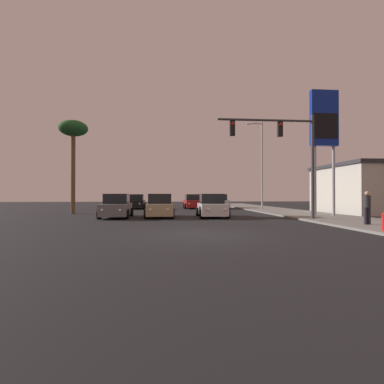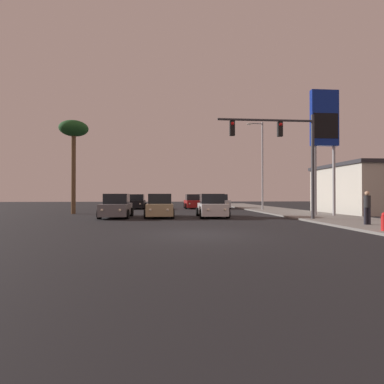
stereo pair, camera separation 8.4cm
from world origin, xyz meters
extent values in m
plane|color=black|center=(0.00, 0.00, 0.00)|extent=(120.00, 120.00, 0.00)
cube|color=gray|center=(9.50, 10.00, 0.06)|extent=(5.00, 60.00, 0.12)
cube|color=black|center=(-4.85, 22.86, 0.58)|extent=(1.88, 4.24, 0.80)
cube|color=black|center=(-4.85, 23.01, 1.33)|extent=(1.64, 2.03, 0.70)
cylinder|color=black|center=(-5.75, 21.55, 0.32)|extent=(0.24, 0.64, 0.64)
cylinder|color=black|center=(-3.95, 21.55, 0.32)|extent=(0.24, 0.64, 0.64)
cylinder|color=black|center=(-5.75, 24.16, 0.32)|extent=(0.24, 0.64, 0.64)
cylinder|color=black|center=(-3.95, 24.16, 0.32)|extent=(0.24, 0.64, 0.64)
sphere|color=#F2EACC|center=(-5.41, 20.74, 0.63)|extent=(0.18, 0.18, 0.18)
sphere|color=#F2EACC|center=(-4.29, 20.74, 0.63)|extent=(0.18, 0.18, 0.18)
cube|color=silver|center=(1.88, 9.35, 0.58)|extent=(1.95, 4.26, 0.80)
cube|color=black|center=(1.88, 9.50, 1.33)|extent=(1.67, 2.06, 0.70)
cylinder|color=black|center=(0.98, 8.05, 0.32)|extent=(0.24, 0.64, 0.64)
cylinder|color=black|center=(2.78, 8.05, 0.32)|extent=(0.24, 0.64, 0.64)
cylinder|color=black|center=(0.98, 10.65, 0.32)|extent=(0.24, 0.64, 0.64)
cylinder|color=black|center=(2.78, 10.65, 0.32)|extent=(0.24, 0.64, 0.64)
sphere|color=#F2EACC|center=(1.32, 7.23, 0.63)|extent=(0.18, 0.18, 0.18)
sphere|color=#F2EACC|center=(2.44, 7.23, 0.63)|extent=(0.18, 0.18, 0.18)
cube|color=#B7B7BC|center=(4.80, 22.76, 0.58)|extent=(1.83, 4.21, 0.80)
cube|color=black|center=(4.80, 22.91, 1.33)|extent=(1.61, 2.01, 0.70)
cylinder|color=black|center=(3.90, 21.45, 0.32)|extent=(0.24, 0.64, 0.64)
cylinder|color=black|center=(5.70, 21.45, 0.32)|extent=(0.24, 0.64, 0.64)
cylinder|color=black|center=(3.90, 24.06, 0.32)|extent=(0.24, 0.64, 0.64)
cylinder|color=black|center=(5.70, 24.06, 0.32)|extent=(0.24, 0.64, 0.64)
sphere|color=#F2EACC|center=(4.24, 20.64, 0.63)|extent=(0.18, 0.18, 0.18)
sphere|color=#F2EACC|center=(5.35, 20.64, 0.63)|extent=(0.18, 0.18, 0.18)
cube|color=slate|center=(-4.91, 9.40, 0.58)|extent=(1.89, 4.24, 0.80)
cube|color=black|center=(-4.91, 9.55, 1.33)|extent=(1.64, 2.03, 0.70)
cylinder|color=black|center=(-5.81, 8.09, 0.32)|extent=(0.24, 0.64, 0.64)
cylinder|color=black|center=(-4.01, 8.09, 0.32)|extent=(0.24, 0.64, 0.64)
cylinder|color=black|center=(-5.81, 10.70, 0.32)|extent=(0.24, 0.64, 0.64)
cylinder|color=black|center=(-4.01, 10.70, 0.32)|extent=(0.24, 0.64, 0.64)
sphere|color=#F2EACC|center=(-5.47, 7.28, 0.63)|extent=(0.18, 0.18, 0.18)
sphere|color=#F2EACC|center=(-4.35, 7.28, 0.63)|extent=(0.18, 0.18, 0.18)
cube|color=maroon|center=(1.68, 23.04, 0.58)|extent=(1.95, 4.26, 0.80)
cube|color=black|center=(1.68, 23.19, 1.33)|extent=(1.67, 2.06, 0.70)
cylinder|color=black|center=(0.78, 21.74, 0.32)|extent=(0.24, 0.64, 0.64)
cylinder|color=black|center=(2.58, 21.74, 0.32)|extent=(0.24, 0.64, 0.64)
cylinder|color=black|center=(0.78, 24.34, 0.32)|extent=(0.24, 0.64, 0.64)
cylinder|color=black|center=(2.58, 24.34, 0.32)|extent=(0.24, 0.64, 0.64)
sphere|color=#F2EACC|center=(1.12, 20.92, 0.63)|extent=(0.18, 0.18, 0.18)
sphere|color=#F2EACC|center=(2.24, 20.92, 0.63)|extent=(0.18, 0.18, 0.18)
cube|color=tan|center=(-1.88, 9.54, 0.58)|extent=(1.87, 4.23, 0.80)
cube|color=black|center=(-1.88, 9.69, 1.33)|extent=(1.63, 2.03, 0.70)
cylinder|color=black|center=(-2.78, 8.23, 0.32)|extent=(0.24, 0.64, 0.64)
cylinder|color=black|center=(-0.98, 8.23, 0.32)|extent=(0.24, 0.64, 0.64)
cylinder|color=black|center=(-2.78, 10.84, 0.32)|extent=(0.24, 0.64, 0.64)
cylinder|color=black|center=(-0.98, 10.84, 0.32)|extent=(0.24, 0.64, 0.64)
sphere|color=#F2EACC|center=(-2.44, 7.42, 0.63)|extent=(0.18, 0.18, 0.18)
sphere|color=#F2EACC|center=(-1.32, 7.42, 0.63)|extent=(0.18, 0.18, 0.18)
cylinder|color=#38383D|center=(7.72, 5.91, 3.37)|extent=(0.20, 0.20, 6.50)
cylinder|color=#38383D|center=(4.72, 5.91, 6.22)|extent=(6.01, 0.14, 0.14)
cube|color=black|center=(5.62, 5.91, 5.67)|extent=(0.30, 0.24, 0.90)
sphere|color=red|center=(5.62, 5.77, 5.94)|extent=(0.20, 0.20, 0.20)
cube|color=black|center=(2.62, 5.91, 5.67)|extent=(0.30, 0.24, 0.90)
sphere|color=red|center=(2.62, 5.77, 5.94)|extent=(0.20, 0.20, 0.20)
cylinder|color=#99999E|center=(8.46, 18.05, 4.62)|extent=(0.18, 0.18, 9.00)
cylinder|color=#99999E|center=(7.76, 18.05, 8.97)|extent=(1.40, 0.10, 0.10)
ellipsoid|color=silver|center=(7.06, 18.05, 8.92)|extent=(0.50, 0.24, 0.20)
cylinder|color=#99999E|center=(9.20, 8.48, 2.62)|extent=(0.20, 0.20, 5.00)
cylinder|color=#99999E|center=(10.60, 8.48, 2.62)|extent=(0.20, 0.20, 5.00)
cube|color=navy|center=(9.90, 8.48, 7.12)|extent=(2.00, 0.40, 4.00)
cube|color=black|center=(9.90, 8.27, 6.52)|extent=(1.80, 0.03, 1.80)
cylinder|color=#23232D|center=(8.54, 2.12, 0.54)|extent=(0.16, 0.16, 0.85)
cylinder|color=#23232D|center=(8.72, 2.12, 0.54)|extent=(0.16, 0.16, 0.85)
cylinder|color=#262628|center=(8.63, 2.12, 1.27)|extent=(0.32, 0.32, 0.60)
sphere|color=tan|center=(8.63, 2.12, 1.68)|extent=(0.22, 0.22, 0.22)
cylinder|color=brown|center=(-9.27, 14.00, 3.39)|extent=(0.36, 0.36, 6.78)
ellipsoid|color=#1E5123|center=(-9.27, 14.00, 7.26)|extent=(2.40, 2.40, 1.32)
camera|label=1|loc=(-1.42, -12.05, 1.60)|focal=28.00mm
camera|label=2|loc=(-1.34, -12.06, 1.60)|focal=28.00mm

